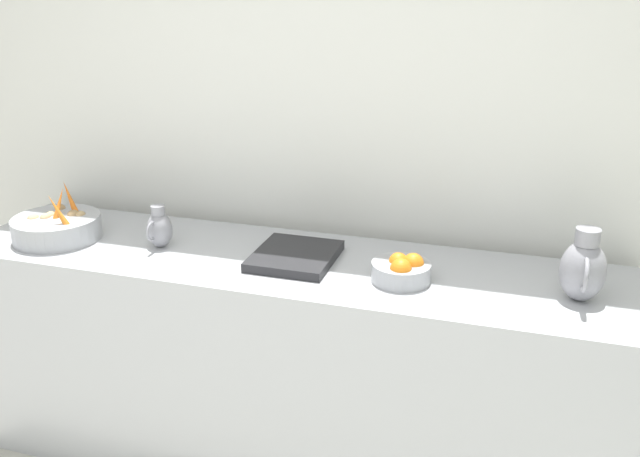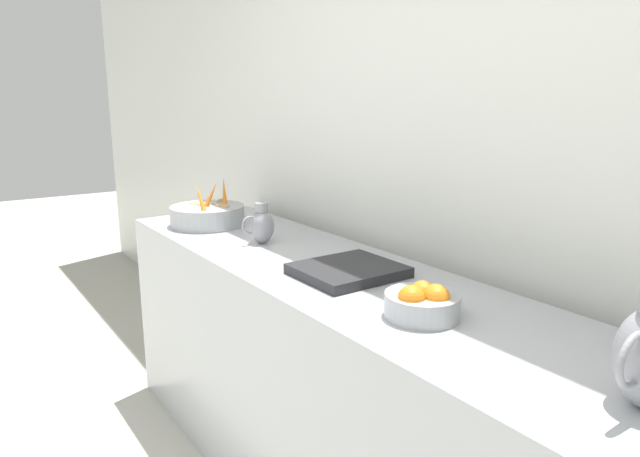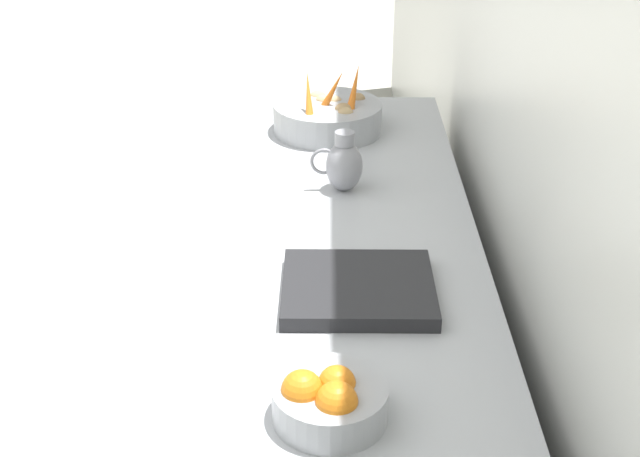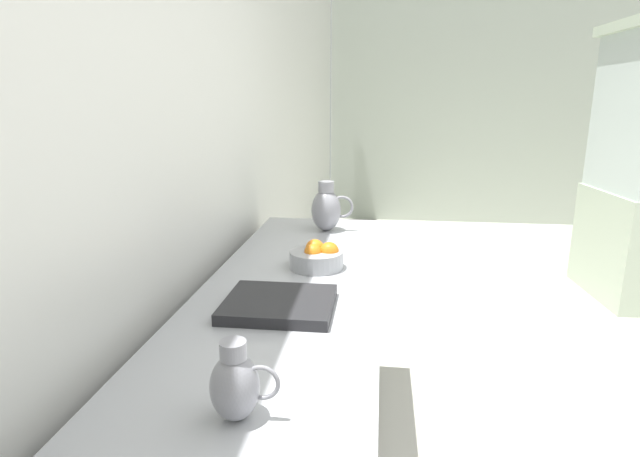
# 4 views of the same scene
# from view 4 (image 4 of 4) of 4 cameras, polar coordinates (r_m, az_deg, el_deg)

# --- Properties ---
(tile_wall_left) EXTENTS (0.10, 9.46, 3.00)m
(tile_wall_left) POSITION_cam_4_polar(r_m,az_deg,el_deg) (2.05, -14.33, 11.82)
(tile_wall_left) COLOR silver
(tile_wall_left) RESTS_ON ground_plane
(prep_counter) EXTENTS (0.63, 2.63, 0.93)m
(prep_counter) POSITION_cam_4_polar(r_m,az_deg,el_deg) (1.81, -4.58, -23.29)
(prep_counter) COLOR #ADAFB5
(prep_counter) RESTS_ON ground_plane
(orange_bowl) EXTENTS (0.21, 0.21, 0.11)m
(orange_bowl) POSITION_cam_4_polar(r_m,az_deg,el_deg) (1.98, -0.30, -3.26)
(orange_bowl) COLOR #9EA0A5
(orange_bowl) RESTS_ON prep_counter
(metal_pitcher_tall) EXTENTS (0.21, 0.15, 0.25)m
(metal_pitcher_tall) POSITION_cam_4_polar(r_m,az_deg,el_deg) (2.53, 0.76, 2.28)
(metal_pitcher_tall) COLOR gray
(metal_pitcher_tall) RESTS_ON prep_counter
(metal_pitcher_short) EXTENTS (0.15, 0.10, 0.17)m
(metal_pitcher_short) POSITION_cam_4_polar(r_m,az_deg,el_deg) (1.08, -9.59, -17.10)
(metal_pitcher_short) COLOR gray
(metal_pitcher_short) RESTS_ON prep_counter
(counter_sink_basin) EXTENTS (0.34, 0.30, 0.04)m
(counter_sink_basin) POSITION_cam_4_polar(r_m,az_deg,el_deg) (1.60, -4.66, -8.56)
(counter_sink_basin) COLOR #232326
(counter_sink_basin) RESTS_ON prep_counter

